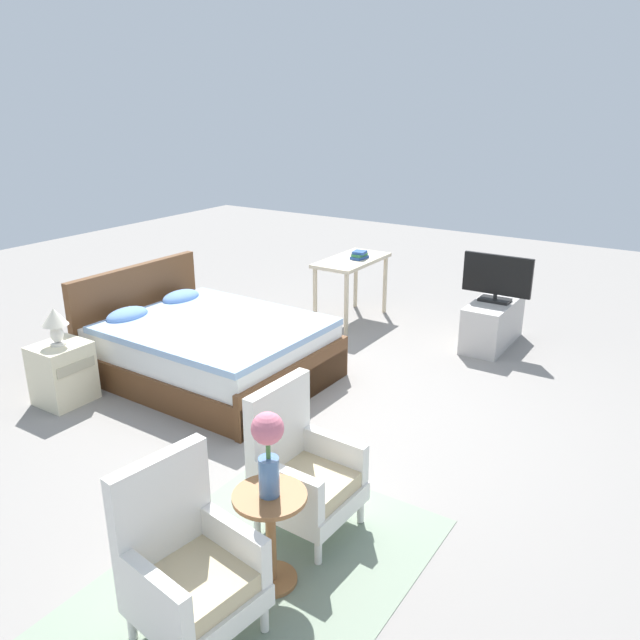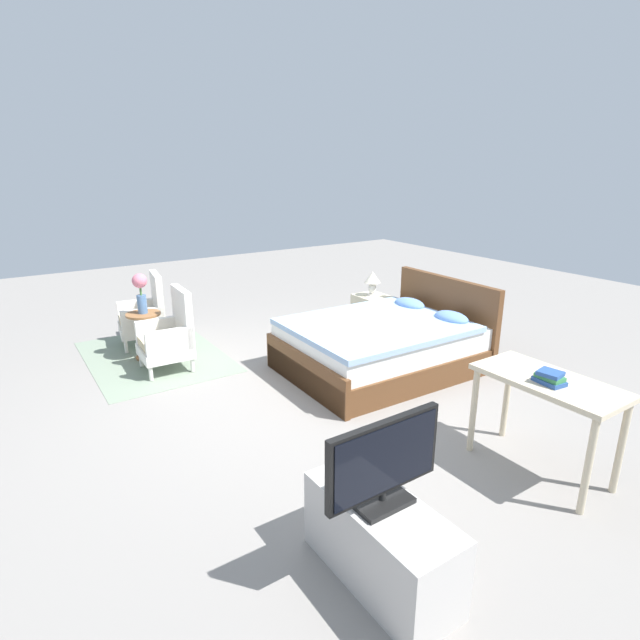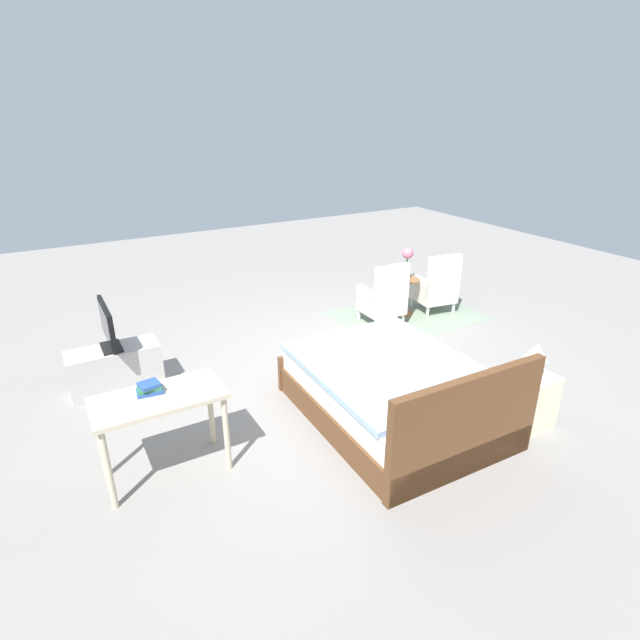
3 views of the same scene
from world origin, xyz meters
The scene contains 13 objects.
ground_plane centered at (0.00, 0.00, 0.00)m, with size 16.00×16.00×0.00m, color gray.
floor_rug centered at (-1.91, -0.90, 0.00)m, with size 2.10×1.50×0.01m.
bed centered at (-0.06, 1.19, 0.30)m, with size 1.62×2.12×0.96m.
armchair_by_window_left centered at (-2.39, -0.84, 0.38)m, with size 0.61×0.61×0.92m.
armchair_by_window_right centered at (-1.41, -0.84, 0.38)m, with size 0.56×0.56×0.92m.
side_table centered at (-1.91, -0.98, 0.36)m, with size 0.40×0.40×0.57m.
flower_vase centered at (-1.91, -0.98, 0.86)m, with size 0.17×0.17×0.48m.
nightstand centered at (-1.14, 1.88, 0.27)m, with size 0.44×0.41×0.54m.
table_lamp centered at (-1.14, 1.88, 0.75)m, with size 0.22×0.22×0.33m.
tv_stand centered at (2.25, -0.83, 0.25)m, with size 0.96×0.40×0.49m.
tv_flatscreen centered at (2.25, -0.83, 0.75)m, with size 0.20×0.73×0.50m.
vanity_desk centered at (2.11, 0.87, 0.65)m, with size 1.04×0.52×0.76m.
book_stack centered at (2.16, 0.79, 0.80)m, with size 0.22×0.16×0.09m.
Camera 3 is at (2.69, 4.51, 2.88)m, focal length 28.00 mm.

